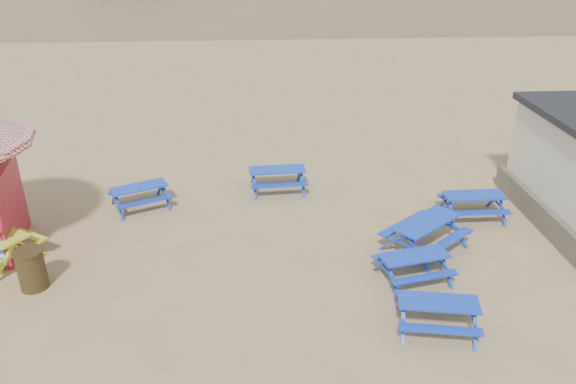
{
  "coord_description": "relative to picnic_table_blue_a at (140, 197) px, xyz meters",
  "views": [
    {
      "loc": [
        -1.13,
        -12.61,
        7.75
      ],
      "look_at": [
        -0.19,
        1.5,
        1.0
      ],
      "focal_mm": 35.0,
      "sensor_mm": 36.0,
      "label": 1
    }
  ],
  "objects": [
    {
      "name": "ground",
      "position": [
        4.57,
        -2.84,
        -0.34
      ],
      "size": [
        400.0,
        400.0,
        0.0
      ],
      "primitive_type": "plane",
      "color": "tan",
      "rests_on": "ground"
    },
    {
      "name": "picnic_table_blue_f",
      "position": [
        7.88,
        -2.96,
        0.07
      ],
      "size": [
        2.54,
        2.48,
        0.83
      ],
      "rotation": [
        0.0,
        0.0,
        0.68
      ],
      "color": "#0428B6",
      "rests_on": "ground"
    },
    {
      "name": "picnic_table_blue_c",
      "position": [
        9.78,
        -1.29,
        0.02
      ],
      "size": [
        1.73,
        1.39,
        0.72
      ],
      "rotation": [
        0.0,
        0.0,
        -0.0
      ],
      "color": "#0428B6",
      "rests_on": "ground"
    },
    {
      "name": "picnic_table_blue_a",
      "position": [
        0.0,
        0.0,
        0.0
      ],
      "size": [
        2.04,
        1.88,
        0.69
      ],
      "rotation": [
        0.0,
        0.0,
        0.43
      ],
      "color": "#0428B6",
      "rests_on": "ground"
    },
    {
      "name": "picnic_table_blue_d",
      "position": [
        7.2,
        -4.34,
        -0.0
      ],
      "size": [
        1.88,
        1.64,
        0.68
      ],
      "rotation": [
        0.0,
        0.0,
        0.22
      ],
      "color": "#0428B6",
      "rests_on": "ground"
    },
    {
      "name": "wet_sand",
      "position": [
        4.57,
        52.16,
        -0.34
      ],
      "size": [
        400.0,
        400.0,
        0.0
      ],
      "primitive_type": "plane",
      "color": "olive",
      "rests_on": "ground"
    },
    {
      "name": "litter_bin",
      "position": [
        -1.79,
        -4.07,
        0.16
      ],
      "size": [
        0.68,
        0.68,
        1.0
      ],
      "color": "#3A2B14",
      "rests_on": "ground"
    },
    {
      "name": "picnic_table_blue_e",
      "position": [
        7.19,
        -6.17,
        0.01
      ],
      "size": [
        1.88,
        1.62,
        0.7
      ],
      "rotation": [
        0.0,
        0.0,
        -0.18
      ],
      "color": "#0428B6",
      "rests_on": "ground"
    },
    {
      "name": "picnic_table_blue_b",
      "position": [
        4.19,
        0.93,
        0.03
      ],
      "size": [
        1.85,
        1.53,
        0.74
      ],
      "rotation": [
        0.0,
        0.0,
        0.06
      ],
      "color": "#0428B6",
      "rests_on": "ground"
    }
  ]
}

